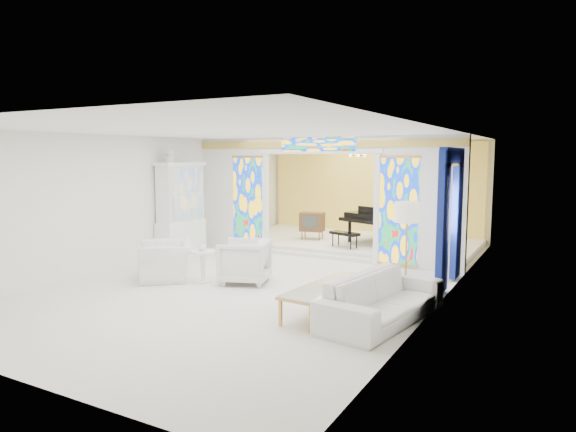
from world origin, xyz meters
The scene contains 24 objects.
floor centered at (0.00, 0.00, 0.00)m, with size 12.00×12.00×0.00m, color white.
ceiling centered at (0.00, 0.00, 3.00)m, with size 7.00×12.00×0.02m, color white.
wall_back centered at (0.00, 6.00, 1.50)m, with size 7.00×0.02×3.00m, color white.
wall_front centered at (0.00, -6.00, 1.50)m, with size 7.00×0.02×3.00m, color white.
wall_left centered at (-3.50, 0.00, 1.50)m, with size 0.02×12.00×3.00m, color white.
wall_right centered at (3.50, 0.00, 1.50)m, with size 0.02×12.00×3.00m, color white.
partition_wall centered at (0.00, 2.00, 1.65)m, with size 7.00×0.22×3.00m.
stained_glass_left centered at (-2.03, 1.89, 1.30)m, with size 0.90×0.04×2.40m, color gold.
stained_glass_right centered at (2.03, 1.89, 1.30)m, with size 0.90×0.04×2.40m, color gold.
stained_glass_transom centered at (0.00, 1.89, 2.82)m, with size 2.00×0.04×0.34m, color gold.
alcove_platform centered at (0.00, 4.10, 0.09)m, with size 6.80×3.80×0.18m, color white.
gold_curtain_back centered at (0.00, 5.88, 1.50)m, with size 6.70×0.10×2.90m, color #DEBF4D.
chandelier centered at (0.20, 4.00, 2.55)m, with size 0.48×0.48×0.30m, color #BC8541.
blue_drapes centered at (3.40, 0.70, 1.58)m, with size 0.14×1.85×2.65m.
china_cabinet centered at (-3.22, 0.60, 1.17)m, with size 0.56×1.46×2.72m.
armchair_left centered at (-1.86, -1.48, 0.38)m, with size 1.17×1.03×0.76m, color silver.
armchair_right centered at (-0.26, -0.96, 0.44)m, with size 0.93×0.96×0.87m, color white.
sofa centered at (2.95, -1.98, 0.36)m, with size 2.48×0.97×0.72m, color white.
side_table centered at (-1.03, -1.33, 0.42)m, with size 0.68×0.68×0.64m.
vase centered at (-1.03, -1.33, 0.73)m, with size 0.16×0.16×0.17m, color silver.
coffee_table centered at (2.03, -1.97, 0.43)m, with size 0.84×2.15×0.47m.
floor_lamp centered at (2.99, -0.86, 1.51)m, with size 0.56×0.56×1.77m.
grand_piano centered at (0.98, 4.13, 0.86)m, with size 2.16×2.63×1.01m.
tv_console centered at (-0.98, 3.60, 0.68)m, with size 0.73×0.56×0.77m.
Camera 1 is at (5.36, -9.41, 2.54)m, focal length 32.00 mm.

